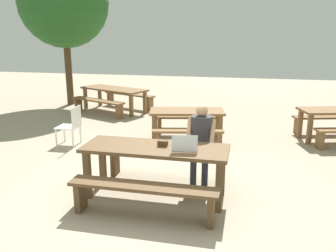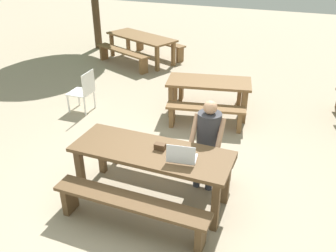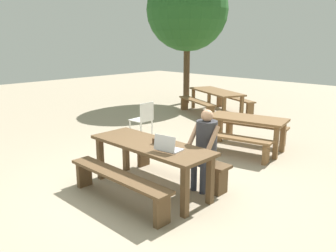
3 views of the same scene
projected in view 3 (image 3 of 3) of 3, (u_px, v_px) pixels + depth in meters
ground_plane at (151, 190)px, 5.45m from camera, size 30.00×30.00×0.00m
picnic_table_front at (151, 150)px, 5.29m from camera, size 2.09×0.75×0.77m
bench_near at (118, 181)px, 4.92m from camera, size 1.96×0.30×0.45m
bench_far at (179, 159)px, 5.82m from camera, size 1.96×0.30×0.45m
laptop at (168, 147)px, 4.90m from camera, size 0.39×0.31×0.24m
small_pouch at (157, 141)px, 5.23m from camera, size 0.14×0.08×0.08m
person_seated at (205, 143)px, 5.31m from camera, size 0.44×0.42×1.28m
plastic_chair at (143, 118)px, 8.36m from camera, size 0.46×0.46×0.85m
picnic_table_rear at (216, 94)px, 10.98m from camera, size 2.29×1.59×0.72m
bench_rear_south at (197, 104)px, 10.78m from camera, size 1.89×1.03×0.46m
bench_rear_north at (234, 101)px, 11.31m from camera, size 1.89×1.03×0.46m
picnic_table_distant at (247, 123)px, 7.28m from camera, size 1.73×1.05×0.71m
bench_distant_south at (235, 142)px, 6.84m from camera, size 1.48×0.59×0.44m
bench_distant_north at (255, 129)px, 7.85m from camera, size 1.48×0.59×0.44m
tree_left at (187, 10)px, 12.08m from camera, size 2.87×2.87×4.74m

